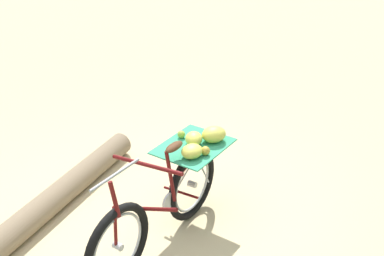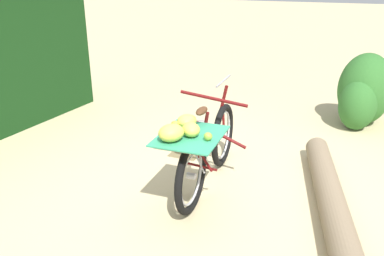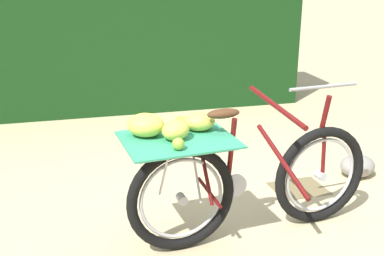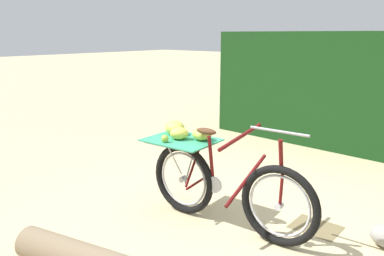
{
  "view_description": "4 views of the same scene",
  "coord_description": "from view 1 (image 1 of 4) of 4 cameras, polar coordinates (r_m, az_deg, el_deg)",
  "views": [
    {
      "loc": [
        2.46,
        2.21,
        2.91
      ],
      "look_at": [
        -0.67,
        -0.19,
        0.86
      ],
      "focal_mm": 43.87,
      "sensor_mm": 36.0,
      "label": 1
    },
    {
      "loc": [
        -3.46,
        -1.35,
        2.11
      ],
      "look_at": [
        -0.49,
        -0.06,
        0.84
      ],
      "focal_mm": 36.87,
      "sensor_mm": 36.0,
      "label": 2
    },
    {
      "loc": [
        -1.24,
        -2.7,
        1.79
      ],
      "look_at": [
        -0.45,
        -0.1,
        0.86
      ],
      "focal_mm": 44.45,
      "sensor_mm": 36.0,
      "label": 3
    },
    {
      "loc": [
        1.94,
        -2.81,
        1.8
      ],
      "look_at": [
        -0.47,
        0.04,
        0.89
      ],
      "focal_mm": 35.95,
      "sensor_mm": 36.0,
      "label": 4
    }
  ],
  "objects": [
    {
      "name": "ground_plane",
      "position": [
        4.41,
        -3.44,
        -13.96
      ],
      "size": [
        60.0,
        60.0,
        0.0
      ],
      "primitive_type": "plane",
      "color": "#C6B284"
    },
    {
      "name": "bicycle",
      "position": [
        4.18,
        -3.0,
        -8.2
      ],
      "size": [
        1.79,
        0.71,
        1.03
      ],
      "rotation": [
        0.0,
        0.0,
        0.06
      ],
      "color": "black",
      "rests_on": "ground_plane"
    },
    {
      "name": "fallen_log",
      "position": [
        5.02,
        -15.26,
        -7.32
      ],
      "size": [
        2.2,
        0.75,
        0.26
      ],
      "primitive_type": "cylinder",
      "rotation": [
        0.0,
        1.57,
        0.23
      ],
      "color": "#7F6B51",
      "rests_on": "ground_plane"
    }
  ]
}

